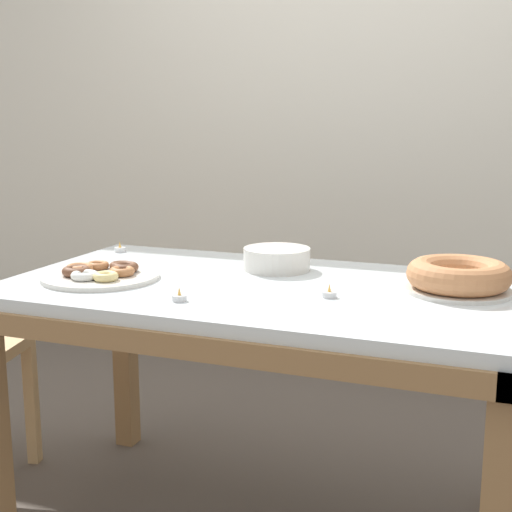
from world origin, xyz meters
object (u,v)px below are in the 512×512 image
object	(u,v)px
plate_stack	(277,259)
tealight_near_cakes	(120,249)
pastry_platter	(100,274)
tealight_right_edge	(179,297)
cake_chocolate_round	(459,277)
tealight_near_front	(329,294)

from	to	relation	value
plate_stack	tealight_near_cakes	distance (m)	0.63
pastry_platter	tealight_right_edge	distance (m)	0.37
cake_chocolate_round	pastry_platter	bearing A→B (deg)	-168.17
cake_chocolate_round	plate_stack	world-z (taller)	cake_chocolate_round
pastry_platter	tealight_right_edge	world-z (taller)	pastry_platter
pastry_platter	tealight_right_edge	size ratio (longest dim) A/B	8.71
plate_stack	tealight_near_front	xyz separation A→B (m)	(0.25, -0.28, -0.02)
cake_chocolate_round	tealight_near_front	world-z (taller)	cake_chocolate_round
pastry_platter	tealight_near_front	bearing A→B (deg)	2.45
pastry_platter	tealight_right_edge	xyz separation A→B (m)	(0.34, -0.15, -0.00)
plate_stack	tealight_right_edge	distance (m)	0.47
tealight_near_front	plate_stack	bearing A→B (deg)	131.47
tealight_right_edge	tealight_near_cakes	world-z (taller)	same
tealight_right_edge	tealight_near_cakes	distance (m)	0.74
pastry_platter	tealight_near_cakes	xyz separation A→B (m)	(-0.17, 0.39, -0.00)
tealight_right_edge	tealight_near_cakes	bearing A→B (deg)	133.50
cake_chocolate_round	tealight_near_cakes	bearing A→B (deg)	171.29
tealight_right_edge	tealight_near_front	xyz separation A→B (m)	(0.36, 0.18, 0.00)
cake_chocolate_round	tealight_near_front	distance (m)	0.37
tealight_right_edge	tealight_near_cakes	xyz separation A→B (m)	(-0.51, 0.54, 0.00)
plate_stack	tealight_right_edge	bearing A→B (deg)	-103.57
plate_stack	pastry_platter	bearing A→B (deg)	-145.39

